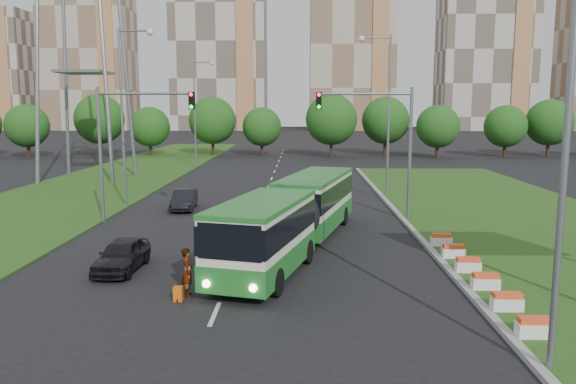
{
  "coord_description": "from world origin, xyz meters",
  "views": [
    {
      "loc": [
        -0.14,
        -23.79,
        6.81
      ],
      "look_at": [
        -0.79,
        4.07,
        2.6
      ],
      "focal_mm": 35.0,
      "sensor_mm": 36.0,
      "label": 1
    }
  ],
  "objects_px": {
    "traffic_mast_median": "(383,132)",
    "pedestrian": "(188,272)",
    "articulated_bus": "(291,215)",
    "traffic_mast_left": "(127,133)",
    "shopping_trolley": "(178,294)",
    "car_left_far": "(184,200)",
    "car_left_near": "(122,255)"
  },
  "relations": [
    {
      "from": "car_left_near",
      "to": "traffic_mast_median",
      "type": "bearing_deg",
      "value": 43.43
    },
    {
      "from": "traffic_mast_left",
      "to": "shopping_trolley",
      "type": "height_order",
      "value": "traffic_mast_left"
    },
    {
      "from": "car_left_far",
      "to": "shopping_trolley",
      "type": "xyz_separation_m",
      "value": [
        3.51,
        -18.04,
        -0.4
      ]
    },
    {
      "from": "traffic_mast_median",
      "to": "pedestrian",
      "type": "xyz_separation_m",
      "value": [
        -9.03,
        -14.19,
        -4.46
      ]
    },
    {
      "from": "shopping_trolley",
      "to": "articulated_bus",
      "type": "bearing_deg",
      "value": 64.1
    },
    {
      "from": "traffic_mast_left",
      "to": "car_left_far",
      "type": "xyz_separation_m",
      "value": [
        2.38,
        4.26,
        -4.68
      ]
    },
    {
      "from": "pedestrian",
      "to": "shopping_trolley",
      "type": "distance_m",
      "value": 0.89
    },
    {
      "from": "traffic_mast_left",
      "to": "car_left_near",
      "type": "height_order",
      "value": "traffic_mast_left"
    },
    {
      "from": "traffic_mast_left",
      "to": "car_left_near",
      "type": "distance_m",
      "value": 11.42
    },
    {
      "from": "shopping_trolley",
      "to": "traffic_mast_left",
      "type": "bearing_deg",
      "value": 114.51
    },
    {
      "from": "shopping_trolley",
      "to": "pedestrian",
      "type": "bearing_deg",
      "value": 69.76
    },
    {
      "from": "traffic_mast_left",
      "to": "shopping_trolley",
      "type": "xyz_separation_m",
      "value": [
        5.89,
        -13.78,
        -5.09
      ]
    },
    {
      "from": "car_left_far",
      "to": "traffic_mast_left",
      "type": "bearing_deg",
      "value": -123.5
    },
    {
      "from": "car_left_far",
      "to": "shopping_trolley",
      "type": "height_order",
      "value": "car_left_far"
    },
    {
      "from": "traffic_mast_median",
      "to": "traffic_mast_left",
      "type": "xyz_separation_m",
      "value": [
        -15.16,
        -1.0,
        0.0
      ]
    },
    {
      "from": "car_left_near",
      "to": "shopping_trolley",
      "type": "height_order",
      "value": "car_left_near"
    },
    {
      "from": "traffic_mast_left",
      "to": "car_left_near",
      "type": "xyz_separation_m",
      "value": [
        2.72,
        -10.06,
        -4.68
      ]
    },
    {
      "from": "traffic_mast_median",
      "to": "pedestrian",
      "type": "relative_size",
      "value": 4.49
    },
    {
      "from": "traffic_mast_median",
      "to": "articulated_bus",
      "type": "relative_size",
      "value": 0.48
    },
    {
      "from": "car_left_near",
      "to": "car_left_far",
      "type": "relative_size",
      "value": 0.97
    },
    {
      "from": "traffic_mast_median",
      "to": "car_left_far",
      "type": "relative_size",
      "value": 1.98
    },
    {
      "from": "traffic_mast_median",
      "to": "traffic_mast_left",
      "type": "height_order",
      "value": "same"
    },
    {
      "from": "car_left_far",
      "to": "pedestrian",
      "type": "relative_size",
      "value": 2.27
    },
    {
      "from": "car_left_near",
      "to": "shopping_trolley",
      "type": "bearing_deg",
      "value": -47.64
    },
    {
      "from": "traffic_mast_median",
      "to": "car_left_far",
      "type": "xyz_separation_m",
      "value": [
        -12.78,
        3.26,
        -4.68
      ]
    },
    {
      "from": "articulated_bus",
      "to": "pedestrian",
      "type": "relative_size",
      "value": 9.38
    },
    {
      "from": "pedestrian",
      "to": "car_left_far",
      "type": "bearing_deg",
      "value": 2.26
    },
    {
      "from": "traffic_mast_left",
      "to": "car_left_far",
      "type": "height_order",
      "value": "traffic_mast_left"
    },
    {
      "from": "traffic_mast_median",
      "to": "car_left_far",
      "type": "bearing_deg",
      "value": 165.69
    },
    {
      "from": "articulated_bus",
      "to": "traffic_mast_median",
      "type": "bearing_deg",
      "value": 68.34
    },
    {
      "from": "traffic_mast_median",
      "to": "car_left_near",
      "type": "xyz_separation_m",
      "value": [
        -12.44,
        -11.06,
        -4.68
      ]
    },
    {
      "from": "traffic_mast_median",
      "to": "pedestrian",
      "type": "bearing_deg",
      "value": -122.48
    }
  ]
}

